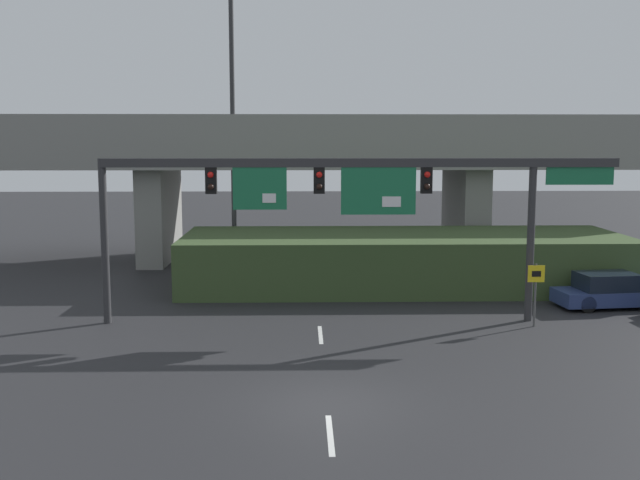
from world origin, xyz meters
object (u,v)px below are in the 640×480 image
speed_limit_sign (536,286)px  parked_sedan_near_right (609,291)px  highway_light_pole_near (232,95)px  signal_gantry (349,188)px

speed_limit_sign → parked_sedan_near_right: size_ratio=0.51×
speed_limit_sign → highway_light_pole_near: size_ratio=0.13×
signal_gantry → speed_limit_sign: (6.63, -0.91, -3.45)m
signal_gantry → parked_sedan_near_right: 11.63m
signal_gantry → speed_limit_sign: signal_gantry is taller
parked_sedan_near_right → speed_limit_sign: bearing=-148.5°
signal_gantry → highway_light_pole_near: size_ratio=1.10×
speed_limit_sign → highway_light_pole_near: (-11.75, 11.60, 7.36)m
speed_limit_sign → parked_sedan_near_right: speed_limit_sign is taller
speed_limit_sign → signal_gantry: bearing=172.2°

